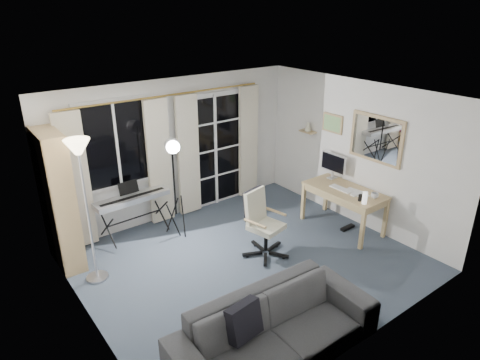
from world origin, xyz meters
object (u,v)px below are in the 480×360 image
object	(u,v)px
torchiere_lamp	(81,170)
sofa	(275,321)
monitor	(333,164)
mug	(375,195)
office_chair	(260,217)
desk	(344,194)
bookshelf	(56,203)
studio_light	(173,158)
keyboard_piano	(132,199)

from	to	relation	value
torchiere_lamp	sofa	distance (m)	2.94
torchiere_lamp	monitor	bearing A→B (deg)	-8.77
mug	torchiere_lamp	bearing A→B (deg)	158.07
office_chair	desk	xyz separation A→B (m)	(1.58, -0.24, 0.03)
bookshelf	studio_light	size ratio (longest dim) A/B	1.18
monitor	keyboard_piano	bearing A→B (deg)	155.15
bookshelf	office_chair	bearing A→B (deg)	-30.43
desk	keyboard_piano	bearing A→B (deg)	146.85
office_chair	desk	distance (m)	1.60
monitor	sofa	bearing A→B (deg)	-148.28
desk	office_chair	bearing A→B (deg)	170.44
mug	bookshelf	bearing A→B (deg)	151.26
torchiere_lamp	keyboard_piano	size ratio (longest dim) A/B	1.66
keyboard_piano	office_chair	world-z (taller)	office_chair
office_chair	studio_light	bearing A→B (deg)	110.33
mug	sofa	distance (m)	3.01
keyboard_piano	studio_light	distance (m)	0.97
studio_light	sofa	xyz separation A→B (m)	(-0.41, -2.83, -0.91)
bookshelf	studio_light	distance (m)	1.75
bookshelf	desk	size ratio (longest dim) A/B	1.50
monitor	mug	world-z (taller)	monitor
desk	sofa	size ratio (longest dim) A/B	0.57
mug	sofa	world-z (taller)	sofa
monitor	desk	bearing A→B (deg)	-114.45
bookshelf	mug	distance (m)	4.69
bookshelf	sofa	world-z (taller)	bookshelf
torchiere_lamp	office_chair	distance (m)	2.56
bookshelf	keyboard_piano	world-z (taller)	bookshelf
keyboard_piano	office_chair	distance (m)	2.04
desk	mug	xyz separation A→B (m)	(0.10, -0.50, 0.14)
bookshelf	office_chair	xyz separation A→B (m)	(2.43, -1.51, -0.35)
studio_light	mug	distance (m)	3.15
mug	sofa	bearing A→B (deg)	-161.94
keyboard_piano	mug	bearing A→B (deg)	-40.57
studio_light	office_chair	distance (m)	1.58
keyboard_piano	monitor	size ratio (longest dim) A/B	2.37
studio_light	mug	size ratio (longest dim) A/B	14.61
torchiere_lamp	monitor	size ratio (longest dim) A/B	3.94
monitor	mug	size ratio (longest dim) A/B	4.39
bookshelf	torchiere_lamp	distance (m)	0.98
bookshelf	monitor	xyz separation A→B (m)	(4.20, -1.30, 0.03)
torchiere_lamp	office_chair	world-z (taller)	torchiere_lamp
torchiere_lamp	bookshelf	bearing A→B (deg)	107.81
office_chair	keyboard_piano	bearing A→B (deg)	116.60
studio_light	desk	bearing A→B (deg)	-11.08
bookshelf	monitor	world-z (taller)	bookshelf
torchiere_lamp	keyboard_piano	bearing A→B (deg)	39.69
studio_light	sofa	distance (m)	3.00
studio_light	monitor	xyz separation A→B (m)	(2.53, -0.95, -0.38)
desk	studio_light	bearing A→B (deg)	148.20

